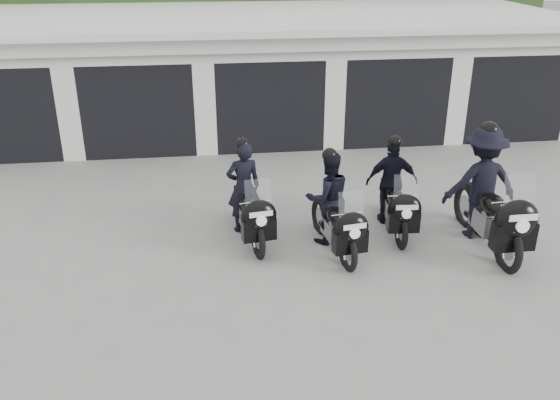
{
  "coord_description": "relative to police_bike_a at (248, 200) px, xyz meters",
  "views": [
    {
      "loc": [
        -1.53,
        -8.22,
        4.83
      ],
      "look_at": [
        -0.45,
        0.2,
        1.05
      ],
      "focal_mm": 38.0,
      "sensor_mm": 36.0,
      "label": 1
    }
  ],
  "objects": [
    {
      "name": "police_bike_d",
      "position": [
        3.97,
        -0.63,
        0.2
      ],
      "size": [
        1.28,
        2.46,
        2.14
      ],
      "rotation": [
        0.0,
        0.0,
        0.0
      ],
      "color": "black",
      "rests_on": "ground"
    },
    {
      "name": "police_bike_a",
      "position": [
        0.0,
        0.0,
        0.0
      ],
      "size": [
        0.82,
        2.04,
        1.79
      ],
      "rotation": [
        0.0,
        0.0,
        0.16
      ],
      "color": "black",
      "rests_on": "ground"
    },
    {
      "name": "ground",
      "position": [
        0.9,
        -1.05,
        -0.71
      ],
      "size": [
        80.0,
        80.0,
        0.0
      ],
      "primitive_type": "plane",
      "color": "gray",
      "rests_on": "ground"
    },
    {
      "name": "background_vegetation",
      "position": [
        1.27,
        11.87,
        2.06
      ],
      "size": [
        20.0,
        3.9,
        5.8
      ],
      "color": "#1C3714",
      "rests_on": "ground"
    },
    {
      "name": "police_bike_c",
      "position": [
        2.61,
        0.1,
        0.02
      ],
      "size": [
        0.98,
        1.98,
        1.72
      ],
      "rotation": [
        0.0,
        0.0,
        -0.09
      ],
      "color": "black",
      "rests_on": "ground"
    },
    {
      "name": "garage_block",
      "position": [
        0.9,
        7.01,
        0.72
      ],
      "size": [
        16.4,
        6.8,
        2.96
      ],
      "color": "silver",
      "rests_on": "ground"
    },
    {
      "name": "police_bike_b",
      "position": [
        1.36,
        -0.5,
        0.03
      ],
      "size": [
        0.9,
        2.0,
        1.75
      ],
      "rotation": [
        0.0,
        0.0,
        0.15
      ],
      "color": "black",
      "rests_on": "ground"
    }
  ]
}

